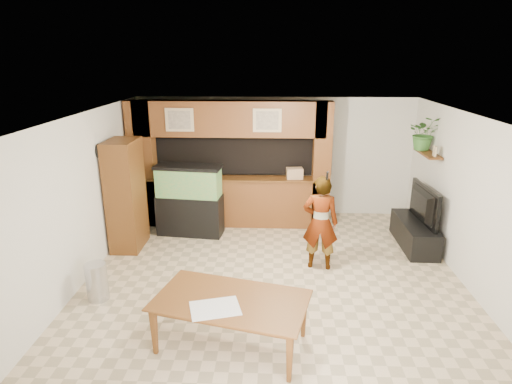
{
  "coord_description": "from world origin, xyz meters",
  "views": [
    {
      "loc": [
        -0.02,
        -5.97,
        3.45
      ],
      "look_at": [
        -0.3,
        0.6,
        1.33
      ],
      "focal_mm": 30.0,
      "sensor_mm": 36.0,
      "label": 1
    }
  ],
  "objects_px": {
    "television": "(418,204)",
    "person": "(320,223)",
    "dining_table": "(230,324)",
    "pantry_cabinet": "(126,195)",
    "aquarium": "(190,201)"
  },
  "relations": [
    {
      "from": "television",
      "to": "person",
      "type": "bearing_deg",
      "value": 112.84
    },
    {
      "from": "person",
      "to": "dining_table",
      "type": "bearing_deg",
      "value": 66.35
    },
    {
      "from": "pantry_cabinet",
      "to": "person",
      "type": "relative_size",
      "value": 1.26
    },
    {
      "from": "television",
      "to": "dining_table",
      "type": "distance_m",
      "value": 4.45
    },
    {
      "from": "television",
      "to": "dining_table",
      "type": "bearing_deg",
      "value": 130.61
    },
    {
      "from": "aquarium",
      "to": "television",
      "type": "xyz_separation_m",
      "value": [
        4.32,
        -0.39,
        0.13
      ]
    },
    {
      "from": "pantry_cabinet",
      "to": "television",
      "type": "relative_size",
      "value": 1.7
    },
    {
      "from": "pantry_cabinet",
      "to": "television",
      "type": "xyz_separation_m",
      "value": [
        5.35,
        0.25,
        -0.19
      ]
    },
    {
      "from": "dining_table",
      "to": "television",
      "type": "bearing_deg",
      "value": 58.4
    },
    {
      "from": "aquarium",
      "to": "dining_table",
      "type": "relative_size",
      "value": 0.78
    },
    {
      "from": "person",
      "to": "dining_table",
      "type": "relative_size",
      "value": 0.88
    },
    {
      "from": "person",
      "to": "dining_table",
      "type": "height_order",
      "value": "person"
    },
    {
      "from": "pantry_cabinet",
      "to": "person",
      "type": "height_order",
      "value": "pantry_cabinet"
    },
    {
      "from": "aquarium",
      "to": "dining_table",
      "type": "height_order",
      "value": "aquarium"
    },
    {
      "from": "aquarium",
      "to": "person",
      "type": "bearing_deg",
      "value": -22.09
    }
  ]
}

